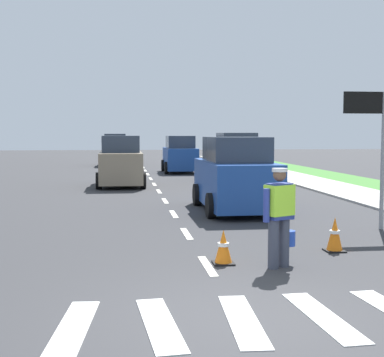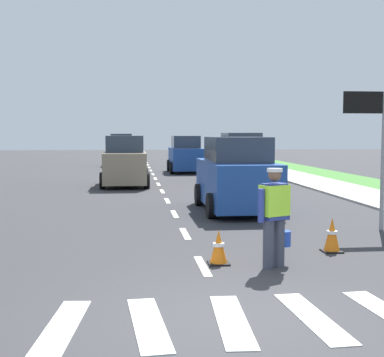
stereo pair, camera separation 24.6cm
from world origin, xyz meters
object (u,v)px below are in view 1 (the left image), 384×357
(lane_direction_sign, at_px, (374,126))
(car_oncoming_second, at_px, (121,163))
(traffic_cone_near, at_px, (335,234))
(car_parked_far, at_px, (236,158))
(road_worker, at_px, (280,212))
(car_oncoming_third, at_px, (115,151))
(traffic_cone_far, at_px, (223,247))
(car_outgoing_ahead, at_px, (235,177))
(car_outgoing_far, at_px, (180,156))

(lane_direction_sign, relative_size, car_oncoming_second, 0.81)
(traffic_cone_near, relative_size, car_parked_far, 0.17)
(road_worker, xyz_separation_m, car_oncoming_second, (-2.64, 14.71, 0.07))
(traffic_cone_near, distance_m, car_oncoming_third, 29.26)
(traffic_cone_near, height_order, traffic_cone_far, traffic_cone_near)
(car_outgoing_ahead, height_order, car_oncoming_third, car_oncoming_third)
(lane_direction_sign, bearing_deg, traffic_cone_far, -144.52)
(traffic_cone_far, bearing_deg, traffic_cone_near, 17.37)
(road_worker, xyz_separation_m, traffic_cone_near, (1.40, 1.06, -0.61))
(car_outgoing_ahead, bearing_deg, car_parked_far, 77.90)
(car_oncoming_third, distance_m, car_parked_far, 14.42)
(traffic_cone_near, xyz_separation_m, car_oncoming_second, (-4.04, 13.65, 0.67))
(lane_direction_sign, xyz_separation_m, traffic_cone_far, (-4.07, -2.90, -2.11))
(traffic_cone_far, distance_m, car_oncoming_second, 14.49)
(car_oncoming_third, bearing_deg, car_outgoing_ahead, -81.02)
(road_worker, relative_size, car_oncoming_third, 0.39)
(car_parked_far, bearing_deg, car_oncoming_third, 113.94)
(car_outgoing_ahead, bearing_deg, road_worker, -95.53)
(traffic_cone_far, distance_m, car_outgoing_far, 22.20)
(lane_direction_sign, height_order, car_parked_far, lane_direction_sign)
(traffic_cone_near, relative_size, car_outgoing_ahead, 0.15)
(traffic_cone_near, bearing_deg, car_outgoing_far, 91.76)
(traffic_cone_near, height_order, car_parked_far, car_parked_far)
(car_oncoming_third, xyz_separation_m, car_outgoing_far, (3.78, -7.50, -0.06))
(road_worker, relative_size, lane_direction_sign, 0.52)
(car_oncoming_second, bearing_deg, road_worker, -79.84)
(car_outgoing_ahead, relative_size, car_outgoing_far, 1.12)
(traffic_cone_near, bearing_deg, car_oncoming_second, 106.48)
(road_worker, height_order, car_parked_far, car_parked_far)
(traffic_cone_far, relative_size, car_outgoing_far, 0.16)
(traffic_cone_far, height_order, car_oncoming_third, car_oncoming_third)
(road_worker, xyz_separation_m, car_outgoing_far, (0.74, 22.48, 0.05))
(traffic_cone_far, xyz_separation_m, car_outgoing_ahead, (1.54, 6.33, 0.70))
(traffic_cone_far, relative_size, car_parked_far, 0.15)
(car_oncoming_third, bearing_deg, car_outgoing_far, -63.28)
(lane_direction_sign, bearing_deg, road_worker, -134.40)
(traffic_cone_far, xyz_separation_m, car_oncoming_third, (-2.15, 29.63, 0.74))
(traffic_cone_near, xyz_separation_m, car_parked_far, (1.42, 15.74, 0.73))
(car_parked_far, height_order, car_oncoming_second, car_parked_far)
(traffic_cone_near, bearing_deg, car_oncoming_third, 98.72)
(traffic_cone_near, distance_m, car_outgoing_ahead, 5.70)
(road_worker, height_order, lane_direction_sign, lane_direction_sign)
(car_outgoing_far, bearing_deg, traffic_cone_far, -94.21)
(car_parked_far, bearing_deg, car_oncoming_second, -159.04)
(car_outgoing_far, bearing_deg, car_outgoing_ahead, -90.34)
(car_parked_far, bearing_deg, road_worker, -99.52)
(car_outgoing_ahead, xyz_separation_m, car_parked_far, (2.17, 10.13, 0.06))
(lane_direction_sign, height_order, traffic_cone_near, lane_direction_sign)
(car_outgoing_ahead, bearing_deg, traffic_cone_near, -82.34)
(road_worker, distance_m, car_parked_far, 17.03)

